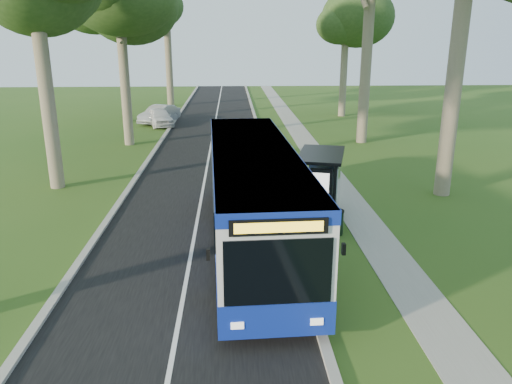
% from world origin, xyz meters
% --- Properties ---
extents(ground, '(120.00, 120.00, 0.00)m').
position_xyz_m(ground, '(0.00, 0.00, 0.00)').
color(ground, '#2F531A').
rests_on(ground, ground).
extents(road, '(7.00, 100.00, 0.02)m').
position_xyz_m(road, '(-3.50, 10.00, 0.01)').
color(road, black).
rests_on(road, ground).
extents(kerb_east, '(0.25, 100.00, 0.12)m').
position_xyz_m(kerb_east, '(0.00, 10.00, 0.06)').
color(kerb_east, '#9E9B93').
rests_on(kerb_east, ground).
extents(kerb_west, '(0.25, 100.00, 0.12)m').
position_xyz_m(kerb_west, '(-7.00, 10.00, 0.06)').
color(kerb_west, '#9E9B93').
rests_on(kerb_west, ground).
extents(centre_line, '(0.12, 100.00, 0.00)m').
position_xyz_m(centre_line, '(-3.50, 10.00, 0.02)').
color(centre_line, white).
rests_on(centre_line, road).
extents(footpath, '(1.50, 100.00, 0.02)m').
position_xyz_m(footpath, '(3.00, 10.00, 0.01)').
color(footpath, gray).
rests_on(footpath, ground).
extents(bus, '(3.24, 12.89, 3.39)m').
position_xyz_m(bus, '(-1.40, 0.71, 1.76)').
color(bus, silver).
rests_on(bus, ground).
extents(bus_stop_sign, '(0.13, 0.32, 2.27)m').
position_xyz_m(bus_stop_sign, '(0.30, -2.37, 1.43)').
color(bus_stop_sign, gray).
rests_on(bus_stop_sign, ground).
extents(bus_shelter, '(2.39, 3.39, 2.64)m').
position_xyz_m(bus_shelter, '(1.49, 2.76, 1.86)').
color(bus_shelter, black).
rests_on(bus_shelter, ground).
extents(litter_bin, '(0.53, 0.53, 0.93)m').
position_xyz_m(litter_bin, '(1.67, 1.40, 0.47)').
color(litter_bin, black).
rests_on(litter_bin, ground).
extents(car_white, '(3.03, 4.55, 1.44)m').
position_xyz_m(car_white, '(-7.96, 25.39, 0.72)').
color(car_white, white).
rests_on(car_white, ground).
extents(car_silver, '(3.29, 4.69, 1.47)m').
position_xyz_m(car_silver, '(-8.17, 26.82, 0.73)').
color(car_silver, '#9D9FA4').
rests_on(car_silver, ground).
extents(tree_east_d, '(5.20, 5.20, 12.90)m').
position_xyz_m(tree_east_d, '(8.00, 30.00, 9.57)').
color(tree_east_d, '#7A6B56').
rests_on(tree_east_d, ground).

